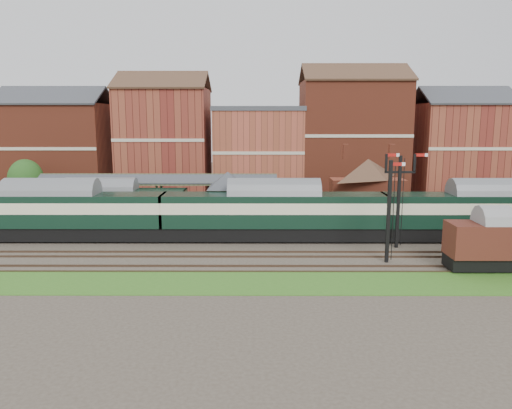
{
  "coord_description": "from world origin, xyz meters",
  "views": [
    {
      "loc": [
        -0.11,
        -44.72,
        11.24
      ],
      "look_at": [
        -0.26,
        2.0,
        3.0
      ],
      "focal_mm": 35.0,
      "sensor_mm": 36.0,
      "label": 1
    }
  ],
  "objects_px": {
    "signal_box": "(228,200)",
    "platform_railcar": "(102,203)",
    "dmu_train": "(274,211)",
    "semaphore_bracket": "(399,195)"
  },
  "relations": [
    {
      "from": "semaphore_bracket",
      "to": "dmu_train",
      "type": "distance_m",
      "value": 11.12
    },
    {
      "from": "semaphore_bracket",
      "to": "platform_railcar",
      "type": "xyz_separation_m",
      "value": [
        -28.41,
        9.0,
        -2.26
      ]
    },
    {
      "from": "signal_box",
      "to": "platform_railcar",
      "type": "distance_m",
      "value": 13.79
    },
    {
      "from": "semaphore_bracket",
      "to": "platform_railcar",
      "type": "relative_size",
      "value": 0.46
    },
    {
      "from": "signal_box",
      "to": "dmu_train",
      "type": "height_order",
      "value": "signal_box"
    },
    {
      "from": "signal_box",
      "to": "semaphore_bracket",
      "type": "height_order",
      "value": "semaphore_bracket"
    },
    {
      "from": "semaphore_bracket",
      "to": "platform_railcar",
      "type": "bearing_deg",
      "value": 162.43
    },
    {
      "from": "signal_box",
      "to": "dmu_train",
      "type": "relative_size",
      "value": 0.1
    },
    {
      "from": "signal_box",
      "to": "dmu_train",
      "type": "xyz_separation_m",
      "value": [
        4.37,
        -3.25,
        -0.48
      ]
    },
    {
      "from": "signal_box",
      "to": "platform_railcar",
      "type": "bearing_deg",
      "value": 166.34
    }
  ]
}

